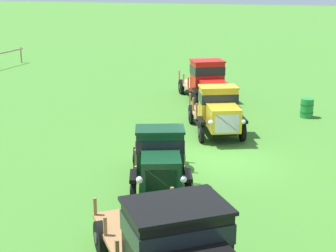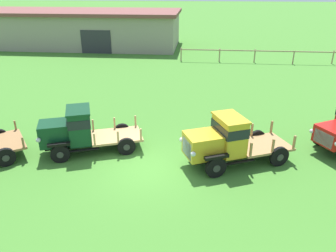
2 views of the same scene
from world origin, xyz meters
TOP-DOWN VIEW (x-y plane):
  - ground_plane at (0.00, 0.00)m, footprint 240.00×240.00m
  - farm_shed at (-12.51, 26.83)m, footprint 23.93×9.28m
  - paddock_fence at (9.00, 19.82)m, footprint 18.01×0.61m
  - vintage_truck_second_in_line at (-3.33, 1.13)m, footprint 4.73×3.00m
  - vintage_truck_midrow_center at (3.14, 0.68)m, footprint 4.90×3.33m

SIDE VIEW (x-z plane):
  - ground_plane at x=0.00m, z-range 0.00..0.00m
  - paddock_fence at x=9.00m, z-range 0.29..1.53m
  - vintage_truck_second_in_line at x=-3.33m, z-range 0.04..2.10m
  - vintage_truck_midrow_center at x=3.14m, z-range 0.04..2.17m
  - farm_shed at x=-12.51m, z-range 0.02..4.04m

